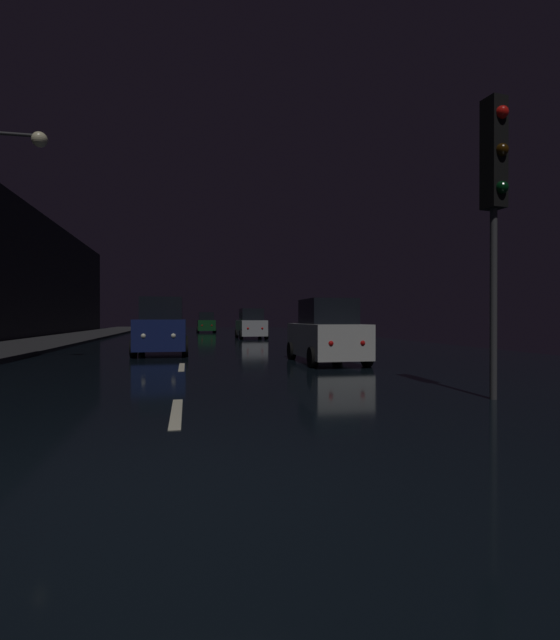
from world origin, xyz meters
The scene contains 9 objects.
ground centered at (0.00, 24.50, -0.01)m, with size 27.48×84.00×0.02m, color black.
sidewalk_left centered at (-7.54, 24.50, 0.07)m, with size 4.40×84.00×0.15m, color #28282B.
lane_centerline centered at (0.00, 16.41, 0.01)m, with size 0.16×25.72×0.01m.
traffic_light_near_right centered at (5.34, 3.09, 3.79)m, with size 0.35×0.47×5.19m.
streetlamp_overhead centered at (-4.96, 10.55, 4.54)m, with size 1.70×0.44×6.80m.
car_approaching_headlights centered at (-0.82, 14.67, 1.01)m, with size 2.02×4.37×2.20m.
car_parked_right_near centered at (4.44, 9.95, 0.91)m, with size 1.83×3.96×1.99m.
car_distant_taillights centered at (1.95, 41.74, 0.90)m, with size 1.80×3.90×1.97m.
car_parked_right_far centered at (4.44, 27.49, 0.93)m, with size 1.87×4.06×2.04m.
Camera 1 is at (0.16, -4.00, 1.40)m, focal length 26.03 mm.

